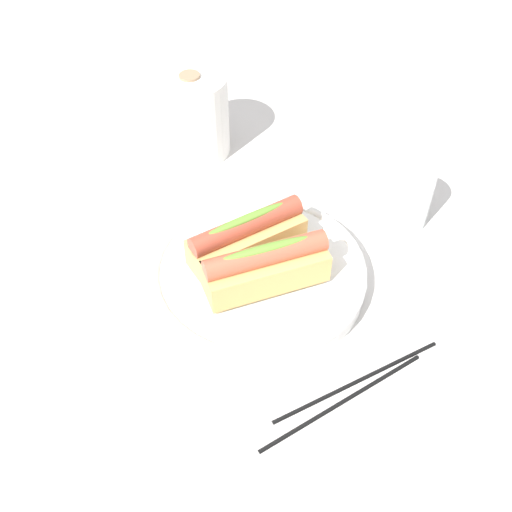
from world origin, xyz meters
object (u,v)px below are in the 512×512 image
object	(u,v)px
paper_towel_roll	(193,115)
chopstick_near	(358,380)
hotdog_back	(247,237)
chopstick_far	(343,401)
hotdog_front	(266,267)
water_glass	(406,197)
serving_bowl	(256,275)

from	to	relation	value
paper_towel_roll	chopstick_near	distance (m)	0.48
hotdog_back	chopstick_far	world-z (taller)	hotdog_back
chopstick_near	chopstick_far	distance (m)	0.03
hotdog_back	paper_towel_roll	size ratio (longest dim) A/B	1.12
hotdog_front	chopstick_near	world-z (taller)	hotdog_front
water_glass	chopstick_far	xyz separation A→B (m)	(-0.25, -0.19, -0.04)
hotdog_front	chopstick_far	bearing A→B (deg)	-92.24
paper_towel_roll	hotdog_back	bearing A→B (deg)	-103.87
serving_bowl	chopstick_near	world-z (taller)	serving_bowl
hotdog_back	chopstick_far	xyz separation A→B (m)	(-0.01, -0.22, -0.06)
chopstick_near	water_glass	bearing A→B (deg)	43.06
hotdog_back	chopstick_near	xyz separation A→B (m)	(0.02, -0.21, -0.06)
serving_bowl	hotdog_back	distance (m)	0.05
hotdog_front	paper_towel_roll	bearing A→B (deg)	77.27
hotdog_front	paper_towel_roll	world-z (taller)	paper_towel_roll
hotdog_back	water_glass	size ratio (longest dim) A/B	1.67
serving_bowl	chopstick_far	distance (m)	0.20
serving_bowl	hotdog_front	xyz separation A→B (m)	(-0.00, -0.03, 0.04)
chopstick_far	water_glass	bearing A→B (deg)	36.93
serving_bowl	chopstick_near	size ratio (longest dim) A/B	1.25
hotdog_back	chopstick_near	bearing A→B (deg)	-85.51
hotdog_back	chopstick_near	distance (m)	0.22
paper_towel_roll	chopstick_far	distance (m)	0.50
hotdog_back	serving_bowl	bearing A→B (deg)	-97.05
serving_bowl	hotdog_back	size ratio (longest dim) A/B	1.82
serving_bowl	water_glass	distance (m)	0.24
chopstick_near	chopstick_far	world-z (taller)	same
water_glass	chopstick_near	bearing A→B (deg)	-140.95
serving_bowl	chopstick_near	bearing A→B (deg)	-83.81
hotdog_front	chopstick_far	distance (m)	0.18
water_glass	chopstick_near	size ratio (longest dim) A/B	0.41
water_glass	chopstick_far	size ratio (longest dim) A/B	0.41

